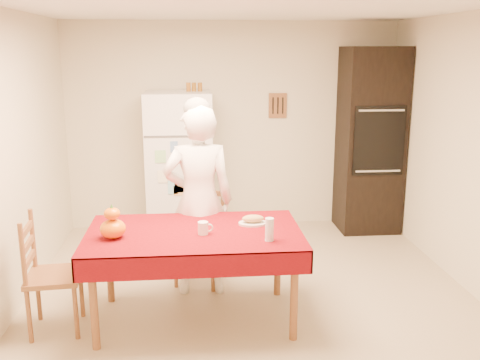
{
  "coord_description": "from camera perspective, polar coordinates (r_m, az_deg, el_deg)",
  "views": [
    {
      "loc": [
        -0.5,
        -4.24,
        2.16
      ],
      "look_at": [
        -0.1,
        0.2,
        1.07
      ],
      "focal_mm": 40.0,
      "sensor_mm": 36.0,
      "label": 1
    }
  ],
  "objects": [
    {
      "name": "floor",
      "position": [
        4.79,
        1.41,
        -13.13
      ],
      "size": [
        4.5,
        4.5,
        0.0
      ],
      "primitive_type": "plane",
      "color": "tan",
      "rests_on": "ground"
    },
    {
      "name": "room_shell",
      "position": [
        4.31,
        1.54,
        6.52
      ],
      "size": [
        4.02,
        4.52,
        2.51
      ],
      "color": "beige",
      "rests_on": "ground"
    },
    {
      "name": "refrigerator",
      "position": [
        6.26,
        -6.45,
        1.54
      ],
      "size": [
        0.75,
        0.74,
        1.7
      ],
      "color": "white",
      "rests_on": "floor"
    },
    {
      "name": "oven_cabinet",
      "position": [
        6.61,
        13.72,
        4.1
      ],
      "size": [
        0.7,
        0.62,
        2.2
      ],
      "color": "black",
      "rests_on": "floor"
    },
    {
      "name": "dining_table",
      "position": [
        4.29,
        -4.91,
        -6.34
      ],
      "size": [
        1.7,
        1.0,
        0.76
      ],
      "color": "brown",
      "rests_on": "floor"
    },
    {
      "name": "chair_far",
      "position": [
        5.09,
        -4.13,
        -5.26
      ],
      "size": [
        0.53,
        0.52,
        0.95
      ],
      "rotation": [
        0.0,
        0.0,
        -0.34
      ],
      "color": "brown",
      "rests_on": "floor"
    },
    {
      "name": "chair_left",
      "position": [
        4.45,
        -20.1,
        -8.99
      ],
      "size": [
        0.43,
        0.45,
        0.95
      ],
      "rotation": [
        0.0,
        0.0,
        1.65
      ],
      "color": "brown",
      "rests_on": "floor"
    },
    {
      "name": "seated_woman",
      "position": [
        4.75,
        -4.42,
        -2.27
      ],
      "size": [
        0.64,
        0.43,
        1.71
      ],
      "primitive_type": "imported",
      "rotation": [
        0.0,
        0.0,
        3.17
      ],
      "color": "white",
      "rests_on": "floor"
    },
    {
      "name": "coffee_mug",
      "position": [
        4.18,
        -3.96,
        -5.14
      ],
      "size": [
        0.08,
        0.08,
        0.1
      ],
      "primitive_type": "cylinder",
      "color": "white",
      "rests_on": "dining_table"
    },
    {
      "name": "pumpkin_lower",
      "position": [
        4.2,
        -13.41,
        -5.08
      ],
      "size": [
        0.2,
        0.2,
        0.15
      ],
      "primitive_type": "ellipsoid",
      "color": "#CC5804",
      "rests_on": "dining_table"
    },
    {
      "name": "pumpkin_upper",
      "position": [
        4.16,
        -13.5,
        -3.51
      ],
      "size": [
        0.12,
        0.12,
        0.09
      ],
      "primitive_type": "ellipsoid",
      "color": "#E95805",
      "rests_on": "pumpkin_lower"
    },
    {
      "name": "wine_glass",
      "position": [
        4.03,
        3.16,
        -5.29
      ],
      "size": [
        0.07,
        0.07,
        0.18
      ],
      "primitive_type": "cylinder",
      "color": "silver",
      "rests_on": "dining_table"
    },
    {
      "name": "bread_plate",
      "position": [
        4.41,
        1.39,
        -4.64
      ],
      "size": [
        0.24,
        0.24,
        0.02
      ],
      "primitive_type": "cylinder",
      "color": "silver",
      "rests_on": "dining_table"
    },
    {
      "name": "bread_loaf",
      "position": [
        4.4,
        1.4,
        -4.14
      ],
      "size": [
        0.18,
        0.1,
        0.06
      ],
      "primitive_type": "ellipsoid",
      "color": "tan",
      "rests_on": "bread_plate"
    },
    {
      "name": "spice_jar_left",
      "position": [
        6.18,
        -5.52,
        9.85
      ],
      "size": [
        0.05,
        0.05,
        0.1
      ],
      "primitive_type": "cylinder",
      "color": "#95591B",
      "rests_on": "refrigerator"
    },
    {
      "name": "spice_jar_mid",
      "position": [
        6.18,
        -4.93,
        9.86
      ],
      "size": [
        0.05,
        0.05,
        0.1
      ],
      "primitive_type": "cylinder",
      "color": "brown",
      "rests_on": "refrigerator"
    },
    {
      "name": "spice_jar_right",
      "position": [
        6.18,
        -4.29,
        9.87
      ],
      "size": [
        0.05,
        0.05,
        0.1
      ],
      "primitive_type": "cylinder",
      "color": "brown",
      "rests_on": "refrigerator"
    }
  ]
}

